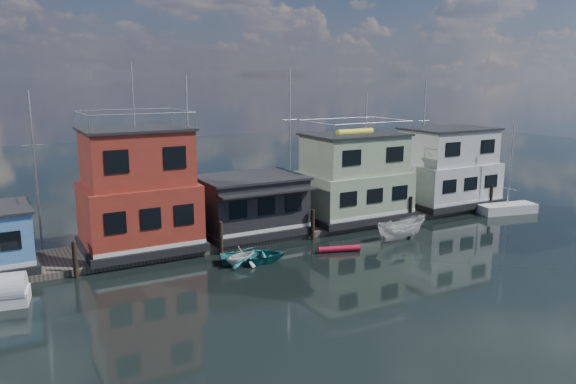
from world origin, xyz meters
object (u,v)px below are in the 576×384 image
red_kayak (339,249)px  dinghy_teal (253,256)px  houseboat_white (448,168)px  dinghy_white (241,256)px  day_sailer (507,208)px  houseboat_green (354,178)px  houseboat_red (138,192)px  houseboat_dark (251,204)px  motorboat (401,229)px

red_kayak → dinghy_teal: bearing=-169.8°
dinghy_teal → red_kayak: dinghy_teal is taller
houseboat_white → dinghy_white: (-22.26, -5.41, -2.91)m
day_sailer → red_kayak: 18.66m
houseboat_green → dinghy_white: 13.71m
day_sailer → houseboat_green: bearing=174.3°
houseboat_red → dinghy_teal: houseboat_red is taller
houseboat_red → houseboat_dark: size_ratio=1.60×
red_kayak → motorboat: motorboat is taller
houseboat_dark → houseboat_white: houseboat_white is taller
dinghy_white → motorboat: 12.28m
dinghy_white → day_sailer: size_ratio=0.30×
houseboat_green → houseboat_red: bearing=-180.0°
houseboat_red → houseboat_white: size_ratio=1.41×
houseboat_red → red_kayak: (11.54, -6.11, -3.89)m
houseboat_red → houseboat_white: 27.01m
houseboat_white → red_kayak: houseboat_white is taller
houseboat_green → motorboat: size_ratio=2.11×
dinghy_teal → day_sailer: day_sailer is taller
houseboat_dark → houseboat_red: bearing=179.9°
houseboat_white → red_kayak: (-15.46, -6.11, -3.33)m
houseboat_white → motorboat: 11.90m
houseboat_dark → houseboat_white: (19.00, 0.02, 1.12)m
houseboat_red → houseboat_green: houseboat_red is taller
houseboat_white → day_sailer: (3.09, -4.08, -3.08)m
day_sailer → motorboat: (-13.07, -1.76, 0.32)m
houseboat_red → day_sailer: (30.09, -4.08, -3.65)m
dinghy_teal → day_sailer: size_ratio=0.52×
houseboat_dark → red_kayak: size_ratio=2.59×
houseboat_white → houseboat_green: bearing=180.0°
houseboat_dark → houseboat_green: size_ratio=0.88×
red_kayak → houseboat_white: bearing=39.5°
red_kayak → motorboat: bearing=20.7°
houseboat_dark → day_sailer: bearing=-10.4°
day_sailer → houseboat_white: bearing=138.7°
houseboat_white → day_sailer: day_sailer is taller
motorboat → dinghy_white: bearing=91.0°
houseboat_green → day_sailer: (13.09, -4.08, -3.10)m
dinghy_teal → red_kayak: (5.92, -0.80, -0.22)m
houseboat_white → motorboat: houseboat_white is taller
dinghy_white → motorboat: (12.27, -0.43, 0.14)m
houseboat_dark → houseboat_green: (9.00, 0.02, 1.13)m
dinghy_white → motorboat: motorboat is taller
red_kayak → houseboat_dark: bearing=138.1°
day_sailer → motorboat: day_sailer is taller
houseboat_red → motorboat: 18.30m
dinghy_teal → dinghy_white: dinghy_white is taller
houseboat_dark → red_kayak: houseboat_dark is taller
houseboat_green → houseboat_white: 10.00m
houseboat_white → dinghy_white: bearing=-166.3°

